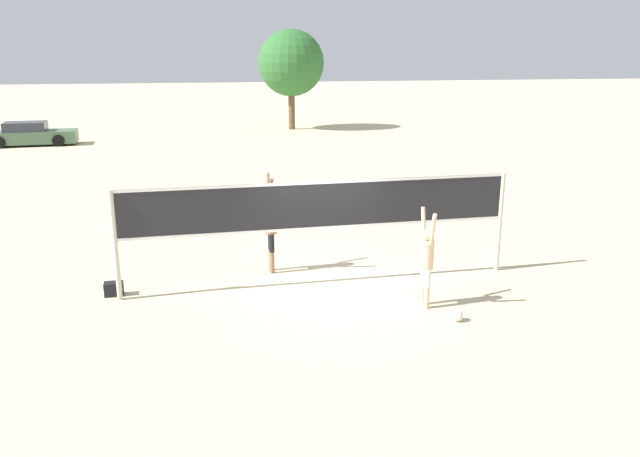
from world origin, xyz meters
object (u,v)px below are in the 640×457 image
player_blocker (271,221)px  gear_bag (114,289)px  parked_car_near (30,135)px  tree_left_cluster (291,63)px  volleyball (457,315)px  volleyball_net (320,211)px  player_spiker (427,257)px

player_blocker → gear_bag: 3.70m
parked_car_near → tree_left_cluster: tree_left_cluster is taller
gear_bag → volleyball: bearing=-23.1°
volleyball_net → player_blocker: size_ratio=3.75×
tree_left_cluster → player_blocker: bearing=-100.9°
player_spiker → gear_bag: (-6.17, 1.96, -0.90)m
volleyball_net → gear_bag: (-4.38, 0.26, -1.51)m
player_spiker → volleyball: size_ratio=8.62×
gear_bag → tree_left_cluster: bearing=72.9°
player_blocker → parked_car_near: 25.53m
player_blocker → volleyball: 4.80m
player_spiker → volleyball: (0.34, -0.81, -0.93)m
volleyball_net → player_blocker: volleyball_net is taller
player_spiker → player_blocker: bearing=44.9°
parked_car_near → tree_left_cluster: bearing=13.4°
player_spiker → parked_car_near: size_ratio=0.41×
player_spiker → volleyball: 1.28m
gear_bag → tree_left_cluster: size_ratio=0.06×
volleyball_net → player_blocker: (-0.93, 1.03, -0.44)m
player_spiker → player_blocker: player_blocker is taller
parked_car_near → tree_left_cluster: size_ratio=0.75×
player_blocker → volleyball: bearing=40.8°
tree_left_cluster → volleyball_net: bearing=-98.7°
parked_car_near → gear_bag: bearing=-77.6°
gear_bag → player_spiker: bearing=-17.6°
player_blocker → gear_bag: size_ratio=6.00×
volleyball → gear_bag: 7.07m
parked_car_near → volleyball: bearing=-67.0°
player_blocker → volleyball: player_blocker is taller
volleyball → player_blocker: bearing=130.8°
player_blocker → tree_left_cluster: 28.62m
player_spiker → player_blocker: size_ratio=0.87×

